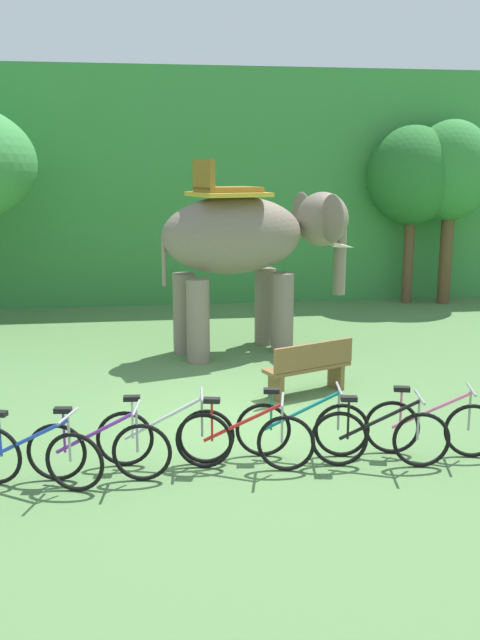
{
  "coord_description": "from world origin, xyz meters",
  "views": [
    {
      "loc": [
        -1.3,
        -9.41,
        3.6
      ],
      "look_at": [
        0.08,
        1.0,
        1.3
      ],
      "focal_mm": 38.77,
      "sensor_mm": 36.0,
      "label": 1
    }
  ],
  "objects": [
    {
      "name": "bike_teal",
      "position": [
        0.57,
        -1.31,
        0.39
      ],
      "size": [
        1.7,
        0.52,
        0.92
      ],
      "color": "black",
      "rests_on": "ground"
    },
    {
      "name": "bike_black",
      "position": [
        1.45,
        -1.75,
        0.39
      ],
      "size": [
        1.69,
        0.52,
        0.92
      ],
      "color": "black",
      "rests_on": "ground"
    },
    {
      "name": "foliage_hedge",
      "position": [
        0.0,
        12.07,
        3.1
      ],
      "size": [
        36.0,
        6.0,
        6.19
      ],
      "primitive_type": "cube",
      "color": "#3D8E42",
      "rests_on": "ground"
    },
    {
      "name": "ground_plane",
      "position": [
        0.0,
        0.0,
        0.0
      ],
      "size": [
        80.0,
        80.0,
        0.0
      ],
      "primitive_type": "plane",
      "color": "#567F47"
    },
    {
      "name": "bike_red",
      "position": [
        -0.21,
        -1.61,
        0.39
      ],
      "size": [
        1.68,
        0.56,
        0.92
      ],
      "color": "black",
      "rests_on": "ground"
    },
    {
      "name": "bike_purple",
      "position": [
        -1.94,
        -1.69,
        0.39
      ],
      "size": [
        1.7,
        0.52,
        0.92
      ],
      "color": "black",
      "rests_on": "ground"
    },
    {
      "name": "wooden_bench",
      "position": [
        1.23,
        1.09,
        0.48
      ],
      "size": [
        1.54,
        0.96,
        0.89
      ],
      "color": "brown",
      "rests_on": "ground"
    },
    {
      "name": "bike_blue",
      "position": [
        -2.68,
        -1.78,
        0.39
      ],
      "size": [
        1.64,
        0.68,
        0.92
      ],
      "color": "black",
      "rests_on": "ground"
    },
    {
      "name": "tree_center_left",
      "position": [
        6.69,
        8.34,
        3.51
      ],
      "size": [
        2.18,
        2.18,
        4.88
      ],
      "color": "brown",
      "rests_on": "ground"
    },
    {
      "name": "elephant",
      "position": [
        0.66,
        4.01,
        2.2
      ],
      "size": [
        4.24,
        2.64,
        3.78
      ],
      "color": "gray",
      "rests_on": "ground"
    },
    {
      "name": "bike_white",
      "position": [
        -1.16,
        -1.34,
        0.39
      ],
      "size": [
        1.71,
        0.52,
        0.92
      ],
      "color": "black",
      "rests_on": "ground"
    },
    {
      "name": "tree_left",
      "position": [
        5.71,
        8.53,
        3.41
      ],
      "size": [
        2.38,
        2.38,
        4.74
      ],
      "color": "brown",
      "rests_on": "ground"
    },
    {
      "name": "bike_pink",
      "position": [
        2.22,
        -1.5,
        0.39
      ],
      "size": [
        1.67,
        0.61,
        0.92
      ],
      "color": "black",
      "rests_on": "ground"
    }
  ]
}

